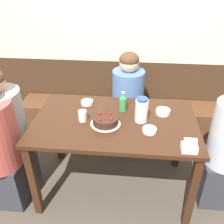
# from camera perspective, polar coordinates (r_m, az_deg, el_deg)

# --- Properties ---
(ground_plane) EXTENTS (12.00, 12.00, 0.00)m
(ground_plane) POSITION_cam_1_polar(r_m,az_deg,el_deg) (2.60, 0.53, -16.36)
(ground_plane) COLOR #4C4238
(back_wall) EXTENTS (4.80, 0.04, 2.50)m
(back_wall) POSITION_cam_1_polar(r_m,az_deg,el_deg) (2.89, 2.60, 17.68)
(back_wall) COLOR #3D2819
(back_wall) RESTS_ON ground_plane
(bench_seat) EXTENTS (2.40, 0.38, 0.46)m
(bench_seat) POSITION_cam_1_polar(r_m,az_deg,el_deg) (3.09, 1.92, -2.01)
(bench_seat) COLOR #56331E
(bench_seat) RESTS_ON ground_plane
(dining_table) EXTENTS (1.38, 0.83, 0.78)m
(dining_table) POSITION_cam_1_polar(r_m,az_deg,el_deg) (2.16, 0.62, -4.12)
(dining_table) COLOR #381E11
(dining_table) RESTS_ON ground_plane
(birthday_cake) EXTENTS (0.25, 0.25, 0.09)m
(birthday_cake) POSITION_cam_1_polar(r_m,az_deg,el_deg) (2.04, -1.49, -1.96)
(birthday_cake) COLOR white
(birthday_cake) RESTS_ON dining_table
(water_pitcher) EXTENTS (0.11, 0.11, 0.21)m
(water_pitcher) POSITION_cam_1_polar(r_m,az_deg,el_deg) (2.06, 6.77, 0.46)
(water_pitcher) COLOR white
(water_pitcher) RESTS_ON dining_table
(soju_bottle) EXTENTS (0.06, 0.06, 0.18)m
(soju_bottle) POSITION_cam_1_polar(r_m,az_deg,el_deg) (2.20, 2.51, 2.31)
(soju_bottle) COLOR #388E4C
(soju_bottle) RESTS_ON dining_table
(napkin_holder) EXTENTS (0.11, 0.08, 0.11)m
(napkin_holder) POSITION_cam_1_polar(r_m,az_deg,el_deg) (1.84, 17.27, -7.57)
(napkin_holder) COLOR white
(napkin_holder) RESTS_ON dining_table
(bowl_soup_white) EXTENTS (0.11, 0.11, 0.03)m
(bowl_soup_white) POSITION_cam_1_polar(r_m,az_deg,el_deg) (1.98, 8.57, -4.10)
(bowl_soup_white) COLOR white
(bowl_soup_white) RESTS_ON dining_table
(bowl_rice_small) EXTENTS (0.12, 0.12, 0.04)m
(bowl_rice_small) POSITION_cam_1_polar(r_m,az_deg,el_deg) (2.22, 11.58, 0.07)
(bowl_rice_small) COLOR white
(bowl_rice_small) RESTS_ON dining_table
(bowl_side_dish) EXTENTS (0.11, 0.11, 0.03)m
(bowl_side_dish) POSITION_cam_1_polar(r_m,az_deg,el_deg) (2.34, -5.72, 2.19)
(bowl_side_dish) COLOR white
(bowl_side_dish) RESTS_ON dining_table
(glass_water_tall) EXTENTS (0.07, 0.07, 0.09)m
(glass_water_tall) POSITION_cam_1_polar(r_m,az_deg,el_deg) (2.09, -6.75, -0.88)
(glass_water_tall) COLOR silver
(glass_water_tall) RESTS_ON dining_table
(person_pale_blue_shirt) EXTENTS (0.37, 0.37, 1.22)m
(person_pale_blue_shirt) POSITION_cam_1_polar(r_m,az_deg,el_deg) (2.40, -22.83, -5.01)
(person_pale_blue_shirt) COLOR #33333D
(person_pale_blue_shirt) RESTS_ON ground_plane
(person_dark_striped) EXTENTS (0.34, 0.34, 1.15)m
(person_dark_striped) POSITION_cam_1_polar(r_m,az_deg,el_deg) (2.78, 3.58, 1.77)
(person_dark_striped) COLOR #33333D
(person_dark_striped) RESTS_ON ground_plane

